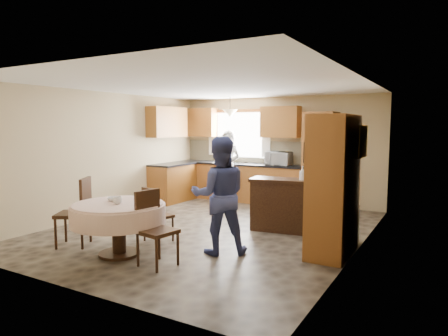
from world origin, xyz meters
TOP-DOWN VIEW (x-y plane):
  - floor at (0.00, 0.00)m, footprint 5.00×6.00m
  - ceiling at (0.00, 0.00)m, footprint 5.00×6.00m
  - wall_back at (0.00, 3.00)m, footprint 5.00×0.02m
  - wall_front at (0.00, -3.00)m, footprint 5.00×0.02m
  - wall_left at (-2.50, 0.00)m, footprint 0.02×6.00m
  - wall_right at (2.50, 0.00)m, footprint 0.02×6.00m
  - window at (-1.00, 2.98)m, footprint 1.40×0.03m
  - curtain_left at (-1.75, 2.93)m, footprint 0.22×0.02m
  - curtain_right at (-0.25, 2.93)m, footprint 0.22×0.02m
  - base_cab_back at (-0.85, 2.70)m, footprint 3.30×0.60m
  - counter_back at (-0.85, 2.70)m, footprint 3.30×0.64m
  - base_cab_left at (-2.20, 1.80)m, footprint 0.60×1.20m
  - counter_left at (-2.20, 1.80)m, footprint 0.64×1.20m
  - backsplash at (-0.85, 2.99)m, footprint 3.30×0.02m
  - wall_cab_left at (-2.05, 2.83)m, footprint 0.85×0.33m
  - wall_cab_right at (0.15, 2.83)m, footprint 0.90×0.33m
  - wall_cab_side at (-2.33, 1.80)m, footprint 0.33×1.20m
  - oven_tower at (1.15, 2.69)m, footprint 0.66×0.62m
  - oven_upper at (1.15, 2.38)m, footprint 0.56×0.01m
  - oven_lower at (1.15, 2.38)m, footprint 0.56×0.01m
  - pendant at (-1.00, 2.50)m, footprint 0.36×0.36m
  - sideboard at (1.18, 0.55)m, footprint 1.26×0.66m
  - space_heater at (2.20, 0.38)m, footprint 0.47×0.36m
  - cupboard at (2.22, -0.33)m, footprint 0.52×1.03m
  - dining_table at (-0.38, -1.85)m, footprint 1.31×1.31m
  - chair_left at (-1.23, -1.82)m, footprint 0.62×0.62m
  - chair_back at (-0.36, -1.09)m, footprint 0.47×0.47m
  - chair_right at (0.30, -1.91)m, footprint 0.49×0.49m
  - framed_picture at (2.47, 0.28)m, footprint 0.06×0.58m
  - microwave at (0.19, 2.65)m, footprint 0.58×0.41m
  - person_sink at (-0.94, 2.30)m, footprint 0.68×0.50m
  - person_dining at (0.80, -1.06)m, footprint 1.03×0.98m
  - bowl_sideboard at (0.92, 0.55)m, footprint 0.24×0.24m
  - bottle_sideboard at (1.47, 0.55)m, footprint 0.13×0.13m
  - cup_table at (-0.34, -1.90)m, footprint 0.15×0.15m
  - bowl_table at (-0.54, -1.77)m, footprint 0.24×0.24m

SIDE VIEW (x-z plane):
  - floor at x=0.00m, z-range -0.01..0.01m
  - space_heater at x=2.20m, z-range 0.00..0.59m
  - sideboard at x=1.18m, z-range 0.00..0.86m
  - base_cab_back at x=-0.85m, z-range 0.00..0.88m
  - base_cab_left at x=-2.20m, z-range 0.00..0.88m
  - chair_back at x=-0.36m, z-range 0.05..0.91m
  - chair_right at x=0.30m, z-range 0.05..1.03m
  - chair_left at x=-1.23m, z-range 0.05..1.10m
  - dining_table at x=-0.38m, z-range 0.21..0.95m
  - oven_lower at x=1.15m, z-range 0.53..0.97m
  - bowl_table at x=-0.54m, z-range 0.74..0.80m
  - cup_table at x=-0.34m, z-range 0.74..0.84m
  - person_dining at x=0.80m, z-range 0.00..1.67m
  - person_sink at x=-0.94m, z-range 0.00..1.71m
  - bowl_sideboard at x=0.92m, z-range 0.86..0.90m
  - counter_back at x=-0.85m, z-range 0.88..0.92m
  - counter_left at x=-2.20m, z-range 0.88..0.92m
  - cupboard at x=2.22m, z-range 0.00..1.97m
  - bottle_sideboard at x=1.47m, z-range 0.86..1.15m
  - oven_tower at x=1.15m, z-range 0.00..2.12m
  - microwave at x=0.19m, z-range 0.92..1.23m
  - backsplash at x=-0.85m, z-range 0.90..1.46m
  - wall_back at x=0.00m, z-range 0.00..2.50m
  - wall_front at x=0.00m, z-range 0.00..2.50m
  - wall_left at x=-2.50m, z-range 0.00..2.50m
  - wall_right at x=2.50m, z-range 0.00..2.50m
  - oven_upper at x=1.15m, z-range 1.02..1.48m
  - framed_picture at x=2.47m, z-range 1.35..1.83m
  - window at x=-1.00m, z-range 1.05..2.15m
  - curtain_left at x=-1.75m, z-range 1.08..2.22m
  - curtain_right at x=-0.25m, z-range 1.08..2.22m
  - wall_cab_left at x=-2.05m, z-range 1.55..2.27m
  - wall_cab_right at x=0.15m, z-range 1.55..2.27m
  - wall_cab_side at x=-2.33m, z-range 1.55..2.27m
  - pendant at x=-1.00m, z-range 2.03..2.21m
  - ceiling at x=0.00m, z-range 2.50..2.50m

